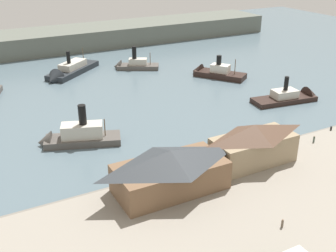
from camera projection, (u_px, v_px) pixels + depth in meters
ground_plane at (229, 150)px, 91.48m from camera, size 320.00×320.00×0.00m
quay_promenade at (302, 198)px, 73.52m from camera, size 110.00×36.00×1.20m
seawall_edge at (239, 155)px, 88.38m from camera, size 110.00×0.80×1.00m
ferry_shed_central_terminal at (170, 170)px, 73.26m from camera, size 20.16×10.11×7.89m
ferry_shed_west_terminal at (254, 144)px, 82.24m from camera, size 17.31×7.84×8.35m
pedestrian_at_waters_edge at (282, 223)px, 64.78m from camera, size 0.38×0.38×1.52m
pedestrian_walking_west at (314, 139)px, 92.07m from camera, size 0.39×0.39×1.58m
mooring_post_east at (331, 128)px, 98.04m from camera, size 0.44×0.44×0.90m
ferry_departing_north at (293, 97)px, 119.32m from camera, size 21.01×8.68×9.57m
ferry_outer_harbor at (132, 65)px, 148.74m from camera, size 16.57×12.19×9.83m
ferry_mid_harbor at (74, 137)px, 93.57m from camera, size 19.16×11.38×11.06m
ferry_moored_east at (214, 73)px, 140.17m from camera, size 15.44×18.51×9.35m
ferry_approaching_west at (68, 72)px, 141.10m from camera, size 23.32×21.18×10.38m
far_headland at (79, 37)px, 178.38m from camera, size 180.00×24.00×8.00m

